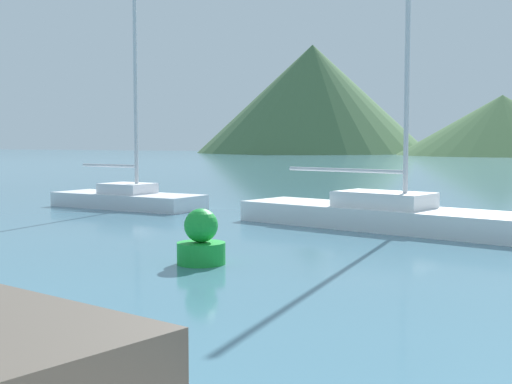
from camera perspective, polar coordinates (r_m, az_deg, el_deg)
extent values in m
cube|color=silver|center=(23.77, -10.22, -0.68)|extent=(5.44, 2.54, 0.48)
cube|color=silver|center=(23.74, -10.24, 0.29)|extent=(1.74, 1.48, 0.33)
cylinder|color=#BCBCC1|center=(23.49, -9.62, 8.62)|extent=(0.12, 0.12, 7.19)
cylinder|color=#BCBCC1|center=(24.23, -11.65, 2.09)|extent=(2.35, 0.43, 0.10)
cube|color=white|center=(18.29, 10.18, -2.04)|extent=(8.12, 4.12, 0.54)
cube|color=white|center=(18.25, 10.20, -0.60)|extent=(2.66, 1.98, 0.38)
cylinder|color=#BCBCC1|center=(18.07, 12.04, 12.04)|extent=(0.12, 0.12, 8.38)
cylinder|color=#BCBCC1|center=(18.82, 7.09, 1.75)|extent=(3.43, 1.11, 0.10)
cylinder|color=green|center=(12.97, -4.41, -4.91)|extent=(0.88, 0.88, 0.40)
sphere|color=green|center=(12.90, -4.42, -2.69)|extent=(0.62, 0.62, 0.62)
cone|color=#476B42|center=(118.22, 4.53, 7.44)|extent=(37.95, 37.95, 17.62)
cone|color=#3D6038|center=(105.26, 19.07, 5.08)|extent=(28.94, 28.94, 8.35)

